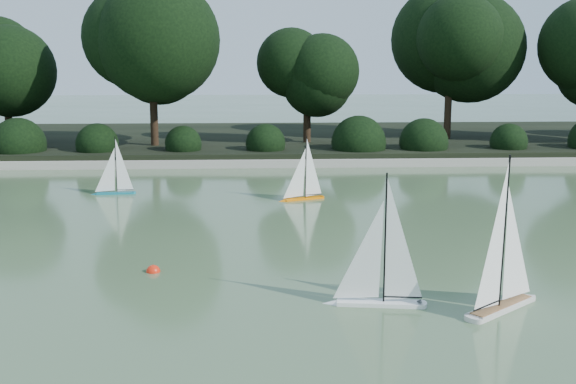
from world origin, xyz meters
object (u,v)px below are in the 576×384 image
Objects in this scene: sailboat_white_a at (372,283)px; race_buoy at (153,272)px; sailboat_teal at (111,185)px; sailboat_white_b at (507,283)px; sailboat_orange at (300,189)px.

race_buoy is at bearing 152.23° from sailboat_white_a.
sailboat_teal is 6.80× the size of race_buoy.
sailboat_teal is (-5.37, 6.54, -0.09)m from sailboat_white_b.
sailboat_orange is (-0.40, 5.67, -0.04)m from sailboat_white_a.
sailboat_white_b is 4.17m from race_buoy.
sailboat_white_b is 8.46m from sailboat_teal.
sailboat_teal reaches higher than race_buoy.
sailboat_white_b is at bearing -5.84° from sailboat_white_a.
sailboat_white_a reaches higher than sailboat_teal.
sailboat_white_b is at bearing -72.69° from sailboat_orange.
sailboat_orange is 4.83m from race_buoy.
sailboat_white_a reaches higher than sailboat_orange.
sailboat_orange is at bearing -11.58° from sailboat_teal.
sailboat_white_a is 1.42m from sailboat_white_b.
sailboat_teal is at bearing 168.42° from sailboat_orange.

